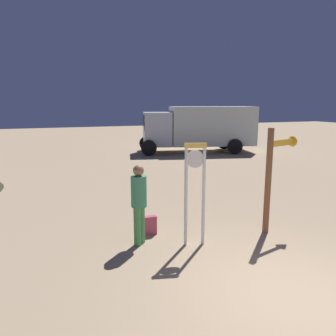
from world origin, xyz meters
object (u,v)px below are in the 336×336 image
at_px(arrow_sign, 279,163).
at_px(backpack, 149,225).
at_px(person_near_clock, 139,201).
at_px(box_truck_near, 200,127).
at_px(standing_clock, 195,184).

distance_m(arrow_sign, backpack, 3.36).
distance_m(arrow_sign, person_near_clock, 3.39).
xyz_separation_m(person_near_clock, box_truck_near, (7.43, 12.02, 0.59)).
bearing_deg(standing_clock, backpack, 129.80).
bearing_deg(backpack, arrow_sign, -14.58).
bearing_deg(box_truck_near, backpack, -121.42).
relative_size(standing_clock, arrow_sign, 0.90).
bearing_deg(backpack, box_truck_near, 58.58).
bearing_deg(box_truck_near, standing_clock, -116.97).
relative_size(standing_clock, person_near_clock, 1.27).
xyz_separation_m(standing_clock, box_truck_near, (6.34, 12.47, 0.22)).
distance_m(standing_clock, box_truck_near, 13.99).
xyz_separation_m(arrow_sign, person_near_clock, (-3.31, 0.33, -0.65)).
bearing_deg(arrow_sign, person_near_clock, 174.22).
height_order(arrow_sign, person_near_clock, arrow_sign).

